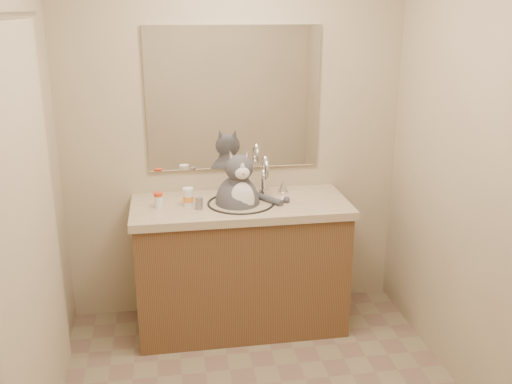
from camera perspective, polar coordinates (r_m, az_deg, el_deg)
room at (r=2.51m, az=1.34°, el=-0.58°), size 2.22×2.52×2.42m
vanity at (r=3.68m, az=-1.51°, el=-7.05°), size 1.34×0.59×1.12m
mirror at (r=3.64m, az=-2.24°, el=9.29°), size 1.10×0.02×0.90m
shower_curtain at (r=2.69m, az=-21.72°, el=-4.43°), size 0.02×1.30×1.93m
cat at (r=3.51m, az=-1.78°, el=-0.81°), size 0.43×0.35×0.55m
pill_bottle_redcap at (r=3.47m, az=-9.73°, el=-0.79°), size 0.05×0.05×0.09m
pill_bottle_orange at (r=3.47m, az=-6.80°, el=-0.53°), size 0.08×0.08×0.11m
grey_canister at (r=3.42m, az=-5.73°, el=-1.13°), size 0.06×0.06×0.07m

